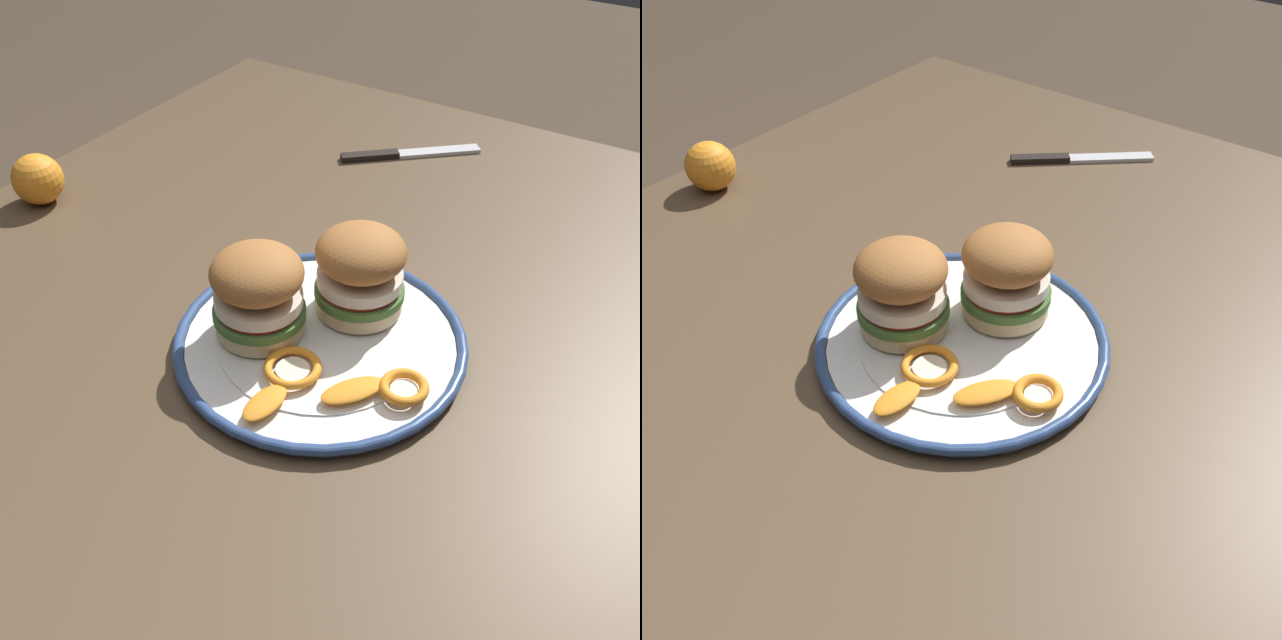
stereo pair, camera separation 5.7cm
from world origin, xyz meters
TOP-DOWN VIEW (x-y plane):
  - ground_plane at (0.00, 0.00)m, footprint 8.00×8.00m
  - dining_table at (0.00, 0.00)m, footprint 1.30×1.06m
  - dinner_plate at (-0.00, -0.04)m, footprint 0.32×0.32m
  - sandwich_half_left at (-0.02, 0.02)m, footprint 0.14×0.14m
  - sandwich_half_right at (0.06, -0.05)m, footprint 0.14×0.14m
  - orange_peel_curled at (-0.06, -0.05)m, footprint 0.06×0.06m
  - orange_peel_strip_long at (-0.06, -0.12)m, footprint 0.07×0.06m
  - orange_peel_strip_short at (-0.11, -0.05)m, footprint 0.06×0.03m
  - orange_peel_small_curl at (-0.03, -0.16)m, footprint 0.07×0.07m
  - whole_orange at (0.05, 0.45)m, footprint 0.07×0.07m
  - table_knife at (0.44, 0.08)m, footprint 0.16×0.18m

SIDE VIEW (x-z plane):
  - ground_plane at x=0.00m, z-range 0.00..0.00m
  - dining_table at x=0.00m, z-range 0.28..1.02m
  - table_knife at x=0.44m, z-range 0.73..0.75m
  - dinner_plate at x=0.00m, z-range 0.74..0.75m
  - orange_peel_strip_long at x=-0.06m, z-range 0.75..0.76m
  - orange_peel_strip_short at x=-0.11m, z-range 0.75..0.76m
  - orange_peel_curled at x=-0.06m, z-range 0.75..0.76m
  - orange_peel_small_curl at x=-0.03m, z-range 0.75..0.76m
  - whole_orange at x=0.05m, z-range 0.74..0.81m
  - sandwich_half_left at x=-0.02m, z-range 0.75..0.85m
  - sandwich_half_right at x=0.06m, z-range 0.75..0.85m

